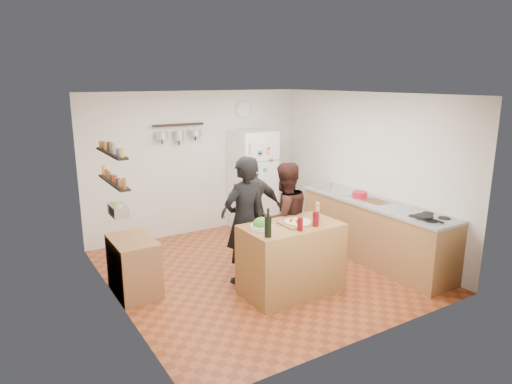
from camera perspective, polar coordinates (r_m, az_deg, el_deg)
room_shell at (r=6.62m, az=-1.31°, el=1.35°), size 4.20×4.20×4.20m
prep_island at (r=5.93m, az=4.40°, el=-8.28°), size 1.25×0.72×0.91m
pizza_board at (r=5.80m, az=5.24°, el=-3.92°), size 0.42×0.34×0.02m
pizza at (r=5.79m, az=5.25°, el=-3.74°), size 0.34×0.34×0.02m
salad_bowl at (r=5.58m, az=0.68°, el=-4.41°), size 0.27×0.27×0.05m
wine_bottle at (r=5.29m, az=1.52°, el=-4.32°), size 0.08×0.08×0.25m
wine_glass_near at (r=5.53m, az=5.54°, el=-4.03°), size 0.07×0.07×0.16m
wine_glass_far at (r=5.72m, az=7.47°, el=-3.35°), size 0.08×0.08×0.19m
pepper_mill at (r=6.05m, az=7.67°, el=-2.46°), size 0.05×0.05×0.18m
salt_canister at (r=5.84m, az=7.58°, el=-3.33°), size 0.08×0.08×0.12m
person_left at (r=6.08m, az=-1.47°, el=-3.56°), size 0.69×0.51×1.73m
person_center at (r=6.38m, az=3.58°, el=-3.35°), size 0.79×0.63×1.60m
person_back at (r=6.71m, az=-0.52°, el=-2.40°), size 1.00×0.55×1.61m
counter_run at (r=7.15m, az=14.53°, el=-4.79°), size 0.63×2.63×0.90m
stove_top at (r=6.43m, az=20.85°, el=-3.09°), size 0.60×0.62×0.02m
skillet at (r=6.35m, az=20.28°, el=-2.95°), size 0.23×0.23×0.04m
sink at (r=7.61m, az=10.16°, el=0.21°), size 0.50×0.80×0.03m
cutting_board at (r=7.02m, az=14.73°, el=-1.22°), size 0.30×0.40×0.02m
red_bowl at (r=7.17m, az=12.84°, el=-0.34°), size 0.23×0.23×0.10m
fridge at (r=8.31m, az=-0.39°, el=1.49°), size 0.70×0.68×1.80m
wall_clock at (r=8.42m, az=-1.59°, el=10.25°), size 0.30×0.03×0.30m
spice_shelf_lower at (r=5.68m, az=-17.38°, el=1.17°), size 0.12×1.00×0.02m
spice_shelf_upper at (r=5.61m, az=-17.64°, el=4.65°), size 0.12×1.00×0.02m
produce_basket at (r=5.77m, az=-16.84°, el=-2.19°), size 0.18×0.35×0.14m
side_table at (r=6.12m, az=-15.02°, el=-8.92°), size 0.50×0.80×0.73m
pot_rack at (r=7.79m, az=-9.67°, el=8.28°), size 0.90×0.04×0.04m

